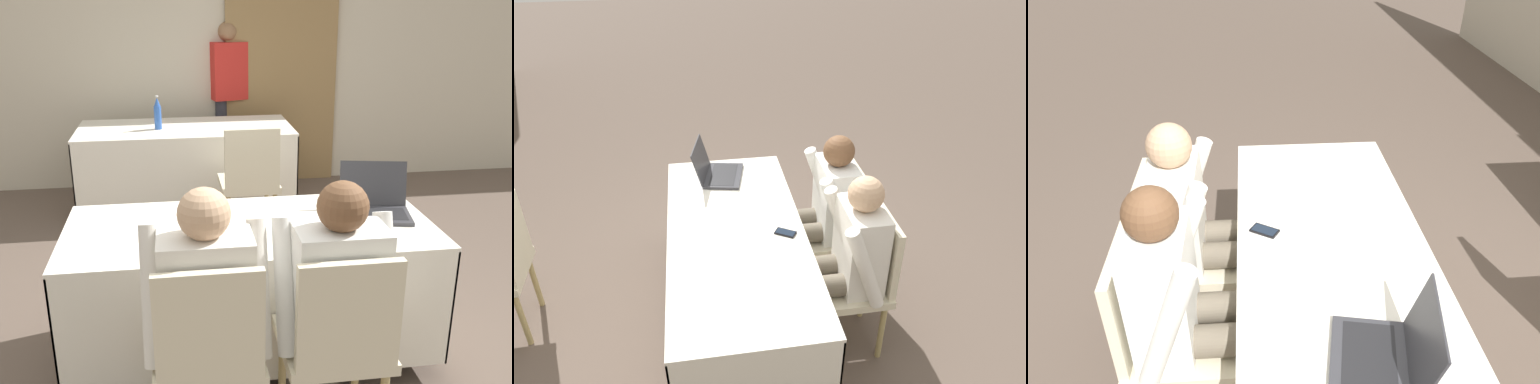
{
  "view_description": "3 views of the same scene",
  "coord_description": "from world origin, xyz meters",
  "views": [
    {
      "loc": [
        -0.35,
        -2.62,
        1.85
      ],
      "look_at": [
        0.0,
        -0.21,
        0.99
      ],
      "focal_mm": 40.0,
      "sensor_mm": 36.0,
      "label": 1
    },
    {
      "loc": [
        -2.43,
        0.19,
        2.48
      ],
      "look_at": [
        0.0,
        -0.21,
        0.99
      ],
      "focal_mm": 35.0,
      "sensor_mm": 36.0,
      "label": 2
    },
    {
      "loc": [
        1.7,
        -0.33,
        2.06
      ],
      "look_at": [
        0.0,
        -0.21,
        0.99
      ],
      "focal_mm": 35.0,
      "sensor_mm": 36.0,
      "label": 3
    }
  ],
  "objects": [
    {
      "name": "paper_centre_table",
      "position": [
        0.63,
        0.14,
        0.74
      ],
      "size": [
        0.25,
        0.32,
        0.0
      ],
      "rotation": [
        0.0,
        0.0,
        0.14
      ],
      "color": "white",
      "rests_on": "conference_table_near"
    },
    {
      "name": "ground_plane",
      "position": [
        0.0,
        0.0,
        0.0
      ],
      "size": [
        24.0,
        24.0,
        0.0
      ],
      "primitive_type": "plane",
      "color": "brown"
    },
    {
      "name": "conference_table_near",
      "position": [
        0.0,
        0.0,
        0.57
      ],
      "size": [
        1.85,
        0.81,
        0.74
      ],
      "color": "white",
      "rests_on": "ground_plane"
    },
    {
      "name": "laptop",
      "position": [
        0.67,
        0.06,
        0.79
      ],
      "size": [
        0.41,
        0.38,
        0.25
      ],
      "rotation": [
        0.0,
        0.0,
        -0.2
      ],
      "color": "#333338",
      "rests_on": "conference_table_near"
    },
    {
      "name": "person_white_shirt",
      "position": [
        0.26,
        -0.61,
        0.68
      ],
      "size": [
        0.5,
        0.52,
        1.19
      ],
      "rotation": [
        0.0,
        0.0,
        3.14
      ],
      "color": "#665B4C",
      "rests_on": "ground_plane"
    },
    {
      "name": "paper_beside_laptop",
      "position": [
        0.24,
        -0.15,
        0.74
      ],
      "size": [
        0.32,
        0.36,
        0.0
      ],
      "rotation": [
        0.0,
        0.0,
        0.46
      ],
      "color": "white",
      "rests_on": "conference_table_near"
    },
    {
      "name": "chair_near_right",
      "position": [
        0.26,
        -0.71,
        0.52
      ],
      "size": [
        0.44,
        0.44,
        0.93
      ],
      "rotation": [
        0.0,
        0.0,
        3.14
      ],
      "color": "tan",
      "rests_on": "ground_plane"
    },
    {
      "name": "chair_near_left",
      "position": [
        -0.26,
        -0.71,
        0.52
      ],
      "size": [
        0.44,
        0.44,
        0.93
      ],
      "rotation": [
        0.0,
        0.0,
        3.14
      ],
      "color": "tan",
      "rests_on": "ground_plane"
    },
    {
      "name": "cell_phone",
      "position": [
        -0.08,
        -0.29,
        0.75
      ],
      "size": [
        0.12,
        0.14,
        0.01
      ],
      "rotation": [
        0.0,
        0.0,
        -0.55
      ],
      "color": "black",
      "rests_on": "conference_table_near"
    },
    {
      "name": "person_checkered_shirt",
      "position": [
        -0.26,
        -0.61,
        0.68
      ],
      "size": [
        0.5,
        0.52,
        1.19
      ],
      "rotation": [
        0.0,
        0.0,
        3.14
      ],
      "color": "#665B4C",
      "rests_on": "ground_plane"
    }
  ]
}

